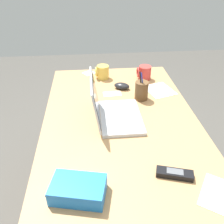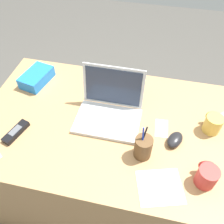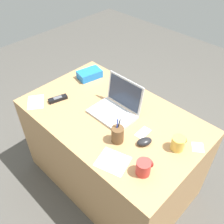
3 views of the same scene
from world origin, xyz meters
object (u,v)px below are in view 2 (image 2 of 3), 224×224
(coffee_mug_white, at_px, (207,176))
(pen_holder, at_px, (143,147))
(cordless_phone, at_px, (16,132))
(laptop, at_px, (110,109))
(coffee_mug_tall, at_px, (213,123))
(computer_mouse, at_px, (175,140))
(snack_bag, at_px, (37,77))

(coffee_mug_white, xyz_separation_m, pen_holder, (-0.26, 0.07, 0.01))
(cordless_phone, bearing_deg, laptop, 26.80)
(pen_holder, bearing_deg, coffee_mug_tall, 34.94)
(laptop, xyz_separation_m, computer_mouse, (0.32, -0.09, -0.03))
(coffee_mug_white, relative_size, coffee_mug_tall, 1.01)
(computer_mouse, bearing_deg, cordless_phone, -147.10)
(coffee_mug_white, height_order, cordless_phone, coffee_mug_white)
(coffee_mug_tall, height_order, pen_holder, pen_holder)
(coffee_mug_tall, distance_m, snack_bag, 0.97)
(computer_mouse, xyz_separation_m, cordless_phone, (-0.73, -0.11, -0.01))
(laptop, bearing_deg, cordless_phone, -153.20)
(pen_holder, bearing_deg, computer_mouse, 35.57)
(computer_mouse, distance_m, cordless_phone, 0.74)
(snack_bag, bearing_deg, coffee_mug_tall, -8.53)
(cordless_phone, xyz_separation_m, pen_holder, (0.60, 0.02, 0.04))
(snack_bag, bearing_deg, laptop, -19.30)
(laptop, distance_m, computer_mouse, 0.34)
(cordless_phone, relative_size, snack_bag, 0.78)
(snack_bag, bearing_deg, coffee_mug_white, -24.90)
(computer_mouse, bearing_deg, laptop, -171.93)
(pen_holder, distance_m, snack_bag, 0.74)
(coffee_mug_white, bearing_deg, cordless_phone, 176.26)
(laptop, height_order, cordless_phone, laptop)
(coffee_mug_white, height_order, pen_holder, pen_holder)
(computer_mouse, height_order, pen_holder, pen_holder)
(computer_mouse, relative_size, cordless_phone, 0.66)
(coffee_mug_tall, bearing_deg, computer_mouse, -145.59)
(cordless_phone, height_order, snack_bag, snack_bag)
(laptop, height_order, computer_mouse, laptop)
(coffee_mug_tall, relative_size, pen_holder, 0.53)
(pen_holder, bearing_deg, snack_bag, 151.55)
(laptop, xyz_separation_m, coffee_mug_white, (0.45, -0.26, -0.00))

